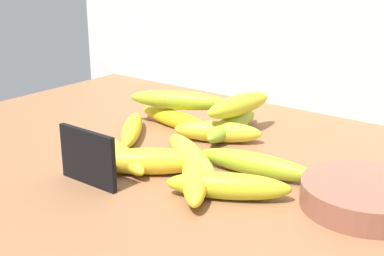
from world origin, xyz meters
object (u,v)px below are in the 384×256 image
Objects in this scene: chalkboard_sign at (88,160)px; banana_3 at (228,186)px; banana_1 at (219,132)px; fruit_bowl at (365,196)px; banana_6 at (195,175)px; banana_5 at (149,161)px; banana_9 at (191,158)px; banana_11 at (179,100)px; banana_4 at (121,155)px; banana_7 at (231,124)px; banana_10 at (239,105)px; banana_2 at (132,129)px; banana_8 at (175,119)px; banana_0 at (255,164)px.

chalkboard_sign is 0.63× the size of banana_3.
chalkboard_sign is 27.05cm from banana_1.
banana_6 is at bearing -158.30° from fruit_bowl.
fruit_bowl is 0.92× the size of banana_5.
chalkboard_sign is at bearing -123.99° from banana_9.
banana_11 is at bearing 133.75° from banana_6.
banana_4 is 0.91× the size of banana_7.
banana_7 reaches higher than banana_3.
banana_1 is 22.97cm from banana_3.
fruit_bowl is at bearing 16.93° from banana_5.
fruit_bowl is at bearing 21.70° from banana_6.
banana_10 reaches higher than banana_9.
banana_7 is (-30.95, 13.81, 0.24)cm from fruit_bowl.
banana_8 is at bearing 75.77° from banana_2.
banana_6 is 0.98× the size of banana_11.
banana_10 is at bearing 119.99° from banana_3.
banana_11 is (-19.79, 20.68, 3.32)cm from banana_6.
fruit_bowl is 26.70cm from banana_9.
chalkboard_sign is 9.50cm from banana_5.
banana_7 is 0.93× the size of banana_9.
banana_5 is at bearing -37.30° from banana_2.
banana_0 is 16.48cm from banana_5.
banana_4 is 6.14cm from banana_5.
banana_3 is at bearing -51.75° from banana_1.
banana_6 is at bearing -68.72° from banana_7.
banana_9 is 1.25× the size of banana_10.
banana_10 is at bearing 42.37° from banana_2.
banana_10 is 0.83× the size of banana_11.
banana_3 is (-16.09, -9.07, 0.18)cm from fruit_bowl.
banana_5 is (-13.32, -9.71, 0.32)cm from banana_0.
fruit_bowl is 0.90× the size of banana_7.
fruit_bowl is (35.25, 17.55, -2.12)cm from chalkboard_sign.
banana_11 is at bearing 117.75° from banana_5.
banana_4 is 0.86× the size of banana_11.
banana_8 is (-11.55, 1.69, -0.24)cm from banana_1.
banana_6 is (-6.05, 0.26, 0.02)cm from banana_3.
chalkboard_sign is 0.57× the size of banana_8.
banana_5 reaches higher than fruit_bowl.
banana_3 is (19.16, 8.49, -1.93)cm from chalkboard_sign.
banana_4 is at bearing 179.99° from banana_5.
banana_2 is 0.90× the size of banana_7.
banana_4 is 14.77cm from banana_6.
fruit_bowl is 0.84× the size of banana_9.
banana_6 is (22.18, -9.78, 0.24)cm from banana_2.
banana_11 reaches higher than banana_7.
banana_8 is (-10.91, -3.15, -0.29)cm from banana_7.
banana_1 is 0.92× the size of banana_4.
banana_1 is at bearing 146.15° from banana_0.
banana_6 is at bearing -65.31° from banana_1.
chalkboard_sign is at bearing -100.00° from banana_10.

